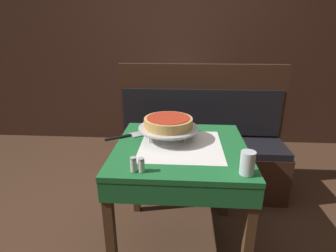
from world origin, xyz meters
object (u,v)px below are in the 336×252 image
(dining_table_rear, at_px, (184,103))
(salt_shaker, at_px, (134,164))
(pizza_server, at_px, (127,136))
(condiment_caddy, at_px, (193,89))
(dining_table_front, at_px, (181,160))
(deep_dish_pizza, at_px, (168,122))
(pepper_shaker, at_px, (141,165))
(booth_bench, at_px, (200,155))
(water_glass_near, at_px, (247,163))
(pizza_pan_stand, at_px, (168,128))

(dining_table_rear, height_order, salt_shaker, salt_shaker)
(pizza_server, distance_m, condiment_caddy, 1.43)
(condiment_caddy, bearing_deg, salt_shaker, -100.48)
(dining_table_front, height_order, dining_table_rear, dining_table_rear)
(deep_dish_pizza, relative_size, salt_shaker, 4.02)
(deep_dish_pizza, height_order, salt_shaker, deep_dish_pizza)
(dining_table_rear, relative_size, deep_dish_pizza, 2.55)
(salt_shaker, distance_m, pepper_shaker, 0.04)
(condiment_caddy, bearing_deg, booth_bench, -85.12)
(water_glass_near, height_order, condiment_caddy, condiment_caddy)
(pizza_pan_stand, height_order, pepper_shaker, pizza_pan_stand)
(pizza_pan_stand, xyz_separation_m, pizza_server, (-0.28, 0.03, -0.07))
(dining_table_front, height_order, pizza_server, pizza_server)
(deep_dish_pizza, distance_m, salt_shaker, 0.45)
(deep_dish_pizza, relative_size, pepper_shaker, 4.21)
(dining_table_rear, distance_m, salt_shaker, 1.77)
(dining_table_front, relative_size, pizza_pan_stand, 2.10)
(water_glass_near, xyz_separation_m, condiment_caddy, (-0.22, 1.79, -0.02))
(deep_dish_pizza, relative_size, condiment_caddy, 1.99)
(booth_bench, xyz_separation_m, pizza_pan_stand, (-0.25, -0.64, 0.50))
(booth_bench, bearing_deg, dining_table_front, -102.94)
(dining_table_front, bearing_deg, booth_bench, 77.06)
(booth_bench, bearing_deg, pepper_shaker, -108.59)
(dining_table_rear, distance_m, booth_bench, 0.78)
(dining_table_front, bearing_deg, pepper_shaker, -119.81)
(dining_table_rear, relative_size, condiment_caddy, 5.09)
(booth_bench, height_order, salt_shaker, booth_bench)
(dining_table_front, height_order, booth_bench, booth_bench)
(pizza_server, bearing_deg, booth_bench, 49.17)
(water_glass_near, bearing_deg, condiment_caddy, 97.05)
(dining_table_front, xyz_separation_m, booth_bench, (0.17, 0.73, -0.32))
(deep_dish_pizza, xyz_separation_m, salt_shaker, (-0.14, -0.42, -0.08))
(deep_dish_pizza, relative_size, water_glass_near, 2.59)
(salt_shaker, bearing_deg, condiment_caddy, 79.52)
(booth_bench, height_order, pizza_pan_stand, booth_bench)
(water_glass_near, distance_m, condiment_caddy, 1.80)
(dining_table_rear, bearing_deg, deep_dish_pizza, -94.18)
(dining_table_front, distance_m, deep_dish_pizza, 0.25)
(pizza_pan_stand, distance_m, water_glass_near, 0.58)
(pizza_server, height_order, salt_shaker, salt_shaker)
(pepper_shaker, height_order, condiment_caddy, condiment_caddy)
(pizza_server, bearing_deg, pepper_shaker, -69.09)
(water_glass_near, height_order, pepper_shaker, water_glass_near)
(dining_table_front, bearing_deg, pizza_server, 161.62)
(dining_table_rear, xyz_separation_m, pepper_shaker, (-0.20, -1.75, 0.15))
(dining_table_front, xyz_separation_m, pizza_server, (-0.36, 0.12, 0.10))
(dining_table_rear, xyz_separation_m, water_glass_near, (0.31, -1.74, 0.17))
(deep_dish_pizza, bearing_deg, pepper_shaker, -104.11)
(dining_table_front, bearing_deg, water_glass_near, -44.34)
(booth_bench, relative_size, condiment_caddy, 9.73)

